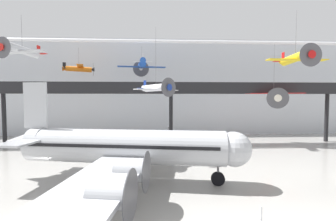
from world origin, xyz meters
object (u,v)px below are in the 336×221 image
(suspended_plane_red_highwing, at_px, (274,97))
(suspended_plane_orange_highwing, at_px, (79,69))
(suspended_plane_blue_trainer, at_px, (142,65))
(suspended_plane_silver_racer, at_px, (22,50))
(suspended_plane_yellow_lowwing, at_px, (295,58))
(stanchion_barrier, at_px, (262,218))
(suspended_plane_white_twin, at_px, (156,88))
(airliner_silver_main, at_px, (123,147))

(suspended_plane_red_highwing, relative_size, suspended_plane_orange_highwing, 1.58)
(suspended_plane_blue_trainer, relative_size, suspended_plane_silver_racer, 1.41)
(suspended_plane_red_highwing, distance_m, suspended_plane_yellow_lowwing, 15.88)
(suspended_plane_silver_racer, bearing_deg, suspended_plane_blue_trainer, 157.82)
(suspended_plane_blue_trainer, bearing_deg, stanchion_barrier, -168.05)
(suspended_plane_yellow_lowwing, bearing_deg, suspended_plane_white_twin, -112.74)
(suspended_plane_white_twin, xyz_separation_m, suspended_plane_orange_highwing, (-14.93, 13.42, 4.30))
(suspended_plane_orange_highwing, xyz_separation_m, stanchion_barrier, (22.04, -30.22, -13.75))
(suspended_plane_red_highwing, height_order, suspended_plane_silver_racer, suspended_plane_silver_racer)
(suspended_plane_silver_racer, bearing_deg, stanchion_barrier, 77.98)
(suspended_plane_yellow_lowwing, xyz_separation_m, suspended_plane_silver_racer, (-31.56, 3.02, 1.17))
(suspended_plane_white_twin, bearing_deg, airliner_silver_main, -59.11)
(airliner_silver_main, relative_size, suspended_plane_blue_trainer, 3.12)
(airliner_silver_main, height_order, suspended_plane_blue_trainer, suspended_plane_blue_trainer)
(suspended_plane_yellow_lowwing, bearing_deg, suspended_plane_silver_racer, -96.29)
(suspended_plane_white_twin, bearing_deg, suspended_plane_red_highwing, 71.86)
(suspended_plane_silver_racer, distance_m, stanchion_barrier, 29.95)
(suspended_plane_red_highwing, xyz_separation_m, stanchion_barrier, (-13.82, -24.89, -8.36))
(suspended_plane_white_twin, distance_m, stanchion_barrier, 20.55)
(suspended_plane_silver_racer, bearing_deg, suspended_plane_red_highwing, 125.64)
(suspended_plane_silver_racer, bearing_deg, suspended_plane_orange_highwing, -164.71)
(suspended_plane_blue_trainer, distance_m, suspended_plane_silver_racer, 20.18)
(suspended_plane_white_twin, height_order, suspended_plane_orange_highwing, suspended_plane_orange_highwing)
(airliner_silver_main, distance_m, suspended_plane_white_twin, 11.32)
(airliner_silver_main, height_order, suspended_plane_silver_racer, suspended_plane_silver_racer)
(suspended_plane_red_highwing, bearing_deg, suspended_plane_yellow_lowwing, -1.92)
(suspended_plane_yellow_lowwing, xyz_separation_m, suspended_plane_blue_trainer, (-18.43, 18.33, 1.88))
(suspended_plane_blue_trainer, height_order, suspended_plane_silver_racer, same)
(airliner_silver_main, xyz_separation_m, suspended_plane_yellow_lowwing, (18.91, 2.54, 9.35))
(suspended_plane_red_highwing, distance_m, suspended_plane_silver_racer, 38.87)
(suspended_plane_red_highwing, bearing_deg, suspended_plane_silver_racer, -54.80)
(suspended_plane_white_twin, distance_m, suspended_plane_red_highwing, 22.46)
(suspended_plane_yellow_lowwing, relative_size, stanchion_barrier, 6.23)
(suspended_plane_yellow_lowwing, relative_size, suspended_plane_blue_trainer, 0.73)
(suspended_plane_white_twin, height_order, suspended_plane_blue_trainer, suspended_plane_blue_trainer)
(suspended_plane_white_twin, height_order, suspended_plane_red_highwing, suspended_plane_white_twin)
(suspended_plane_red_highwing, bearing_deg, suspended_plane_white_twin, -50.88)
(suspended_plane_silver_racer, height_order, stanchion_barrier, suspended_plane_silver_racer)
(suspended_plane_orange_highwing, bearing_deg, suspended_plane_red_highwing, -24.95)
(airliner_silver_main, bearing_deg, stanchion_barrier, -28.50)
(suspended_plane_orange_highwing, height_order, stanchion_barrier, suspended_plane_orange_highwing)
(suspended_plane_blue_trainer, bearing_deg, suspended_plane_orange_highwing, 76.55)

